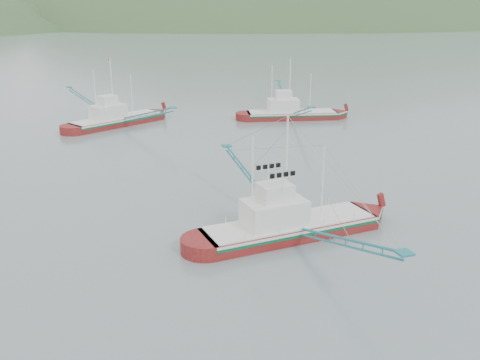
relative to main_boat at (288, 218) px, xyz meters
name	(u,v)px	position (x,y,z in m)	size (l,w,h in m)	color
ground	(266,245)	(-2.14, -1.02, -1.48)	(1200.00, 1200.00, 0.00)	slate
main_boat	(288,218)	(0.00, 0.00, 0.00)	(14.06, 24.90, 10.10)	maroon
bg_boat_far	(116,111)	(-7.98, 43.86, 0.67)	(15.97, 23.83, 10.34)	maroon
bg_boat_right	(291,107)	(17.94, 39.87, 0.31)	(14.20, 24.54, 10.07)	maroon
headland_right	(338,22)	(237.86, 428.98, -1.48)	(684.00, 432.00, 306.00)	#34532B
ridge_distant	(96,20)	(27.86, 558.98, -1.48)	(960.00, 400.00, 240.00)	slate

